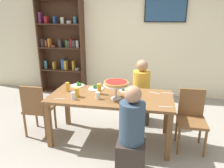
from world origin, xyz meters
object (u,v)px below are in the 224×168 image
at_px(salad_plate_near_diner, 78,85).
at_px(beer_glass_amber_tall, 77,92).
at_px(television, 165,10).
at_px(cutlery_spare_fork, 141,106).
at_px(diner_near_right, 131,138).
at_px(beer_glass_amber_short, 68,87).
at_px(salad_plate_far_diner, 96,88).
at_px(water_glass_clear_far, 98,96).
at_px(salad_plate_spare, 126,90).
at_px(beer_glass_amber_spare, 99,89).
at_px(bookshelf, 62,47).
at_px(chair_head_east, 191,116).
at_px(deep_dish_pizza_stand, 116,84).
at_px(cutlery_knife_near, 166,107).
at_px(chair_head_west, 37,108).
at_px(cutlery_fork_far, 169,93).
at_px(dining_table, 111,101).
at_px(cutlery_knife_far, 154,93).
at_px(water_glass_clear_near, 73,96).
at_px(diner_far_right, 141,96).
at_px(cutlery_fork_near, 60,99).

xyz_separation_m(salad_plate_near_diner, beer_glass_amber_tall, (0.14, -0.47, 0.05)).
height_order(television, cutlery_spare_fork, television).
bearing_deg(diner_near_right, beer_glass_amber_short, 54.76).
bearing_deg(salad_plate_far_diner, water_glass_clear_far, -71.20).
height_order(salad_plate_far_diner, salad_plate_spare, salad_plate_far_diner).
relative_size(salad_plate_near_diner, salad_plate_far_diner, 0.94).
bearing_deg(beer_glass_amber_spare, diner_near_right, -52.36).
distance_m(bookshelf, chair_head_east, 3.47).
bearing_deg(deep_dish_pizza_stand, beer_glass_amber_short, 168.25).
xyz_separation_m(television, cutlery_knife_near, (-0.00, -2.37, -1.22)).
bearing_deg(bookshelf, water_glass_clear_far, -56.44).
bearing_deg(cutlery_spare_fork, water_glass_clear_far, -178.64).
distance_m(chair_head_west, beer_glass_amber_spare, 1.06).
distance_m(diner_near_right, chair_head_east, 1.09).
relative_size(television, cutlery_fork_far, 4.94).
bearing_deg(dining_table, cutlery_spare_fork, -32.58).
relative_size(bookshelf, chair_head_west, 2.54).
bearing_deg(water_glass_clear_far, bookshelf, 123.56).
bearing_deg(cutlery_fork_far, water_glass_clear_far, 24.77).
bearing_deg(chair_head_east, cutlery_knife_far, -19.48).
relative_size(chair_head_east, water_glass_clear_near, 8.24).
relative_size(bookshelf, deep_dish_pizza_stand, 5.90).
xyz_separation_m(television, water_glass_clear_far, (-0.95, -2.27, -1.17)).
bearing_deg(diner_near_right, water_glass_clear_near, 62.38).
bearing_deg(deep_dish_pizza_stand, diner_far_right, 69.10).
xyz_separation_m(dining_table, beer_glass_amber_tall, (-0.48, -0.13, 0.16)).
bearing_deg(cutlery_knife_near, cutlery_fork_near, 176.61).
bearing_deg(deep_dish_pizza_stand, salad_plate_spare, 74.01).
xyz_separation_m(dining_table, cutlery_spare_fork, (0.46, -0.29, 0.09)).
bearing_deg(cutlery_spare_fork, bookshelf, 145.12).
xyz_separation_m(diner_far_right, beer_glass_amber_spare, (-0.59, -0.67, 0.33)).
xyz_separation_m(deep_dish_pizza_stand, salad_plate_near_diner, (-0.73, 0.44, -0.20)).
relative_size(bookshelf, cutlery_knife_near, 12.29).
distance_m(beer_glass_amber_spare, cutlery_fork_near, 0.60).
bearing_deg(bookshelf, beer_glass_amber_tall, -62.49).
xyz_separation_m(television, beer_glass_amber_short, (-1.49, -2.04, -1.15)).
xyz_separation_m(television, beer_glass_amber_tall, (-1.27, -2.24, -1.16)).
bearing_deg(cutlery_fork_near, chair_head_east, -10.68).
distance_m(dining_table, cutlery_knife_far, 0.68).
height_order(diner_far_right, beer_glass_amber_tall, diner_far_right).
distance_m(chair_head_west, cutlery_spare_fork, 1.67).
height_order(salad_plate_near_diner, water_glass_clear_near, water_glass_clear_near).
height_order(diner_near_right, salad_plate_spare, diner_near_right).
height_order(beer_glass_amber_tall, cutlery_fork_far, beer_glass_amber_tall).
bearing_deg(salad_plate_far_diner, water_glass_clear_near, -112.98).
bearing_deg(chair_head_east, cutlery_spare_fork, 25.23).
bearing_deg(beer_glass_amber_short, cutlery_fork_near, -88.45).
bearing_deg(bookshelf, beer_glass_amber_short, -65.20).
xyz_separation_m(chair_head_east, cutlery_spare_fork, (-0.72, -0.34, 0.26)).
height_order(bookshelf, water_glass_clear_near, bookshelf).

